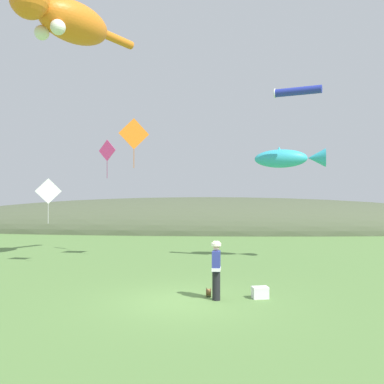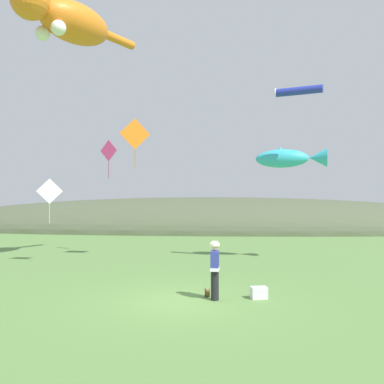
% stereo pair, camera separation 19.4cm
% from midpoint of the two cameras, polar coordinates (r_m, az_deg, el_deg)
% --- Properties ---
extents(ground_plane, '(120.00, 120.00, 0.00)m').
position_cam_midpoint_polar(ground_plane, '(13.10, -0.79, -14.41)').
color(ground_plane, '#5B8442').
extents(distant_hill_ridge, '(57.13, 13.29, 6.08)m').
position_cam_midpoint_polar(distant_hill_ridge, '(40.07, 2.41, -5.04)').
color(distant_hill_ridge, '#4C563D').
rests_on(distant_hill_ridge, ground).
extents(festival_attendant, '(0.30, 0.43, 1.77)m').
position_cam_midpoint_polar(festival_attendant, '(13.10, 3.49, -10.15)').
color(festival_attendant, black).
rests_on(festival_attendant, ground).
extents(kite_spool, '(0.15, 0.28, 0.28)m').
position_cam_midpoint_polar(kite_spool, '(13.68, 2.48, -13.21)').
color(kite_spool, olive).
rests_on(kite_spool, ground).
extents(picnic_cooler, '(0.55, 0.42, 0.36)m').
position_cam_midpoint_polar(picnic_cooler, '(13.59, 9.32, -13.11)').
color(picnic_cooler, white).
rests_on(picnic_cooler, ground).
extents(kite_giant_cat, '(3.89, 5.85, 1.99)m').
position_cam_midpoint_polar(kite_giant_cat, '(20.06, -16.20, 21.20)').
color(kite_giant_cat, orange).
extents(kite_fish_windsock, '(3.46, 1.57, 1.03)m').
position_cam_midpoint_polar(kite_fish_windsock, '(21.11, 13.17, 4.42)').
color(kite_fish_windsock, '#33B2CC').
extents(kite_tube_streamer, '(2.09, 1.10, 0.44)m').
position_cam_midpoint_polar(kite_tube_streamer, '(20.04, 14.21, 12.93)').
color(kite_tube_streamer, '#2633A5').
extents(kite_diamond_orange, '(1.37, 0.64, 2.40)m').
position_cam_midpoint_polar(kite_diamond_orange, '(20.88, -7.35, 7.66)').
color(kite_diamond_orange, orange).
extents(kite_diamond_white, '(1.11, 0.41, 2.07)m').
position_cam_midpoint_polar(kite_diamond_white, '(20.66, -18.21, 0.06)').
color(kite_diamond_white, white).
extents(kite_diamond_pink, '(1.03, 0.52, 2.04)m').
position_cam_midpoint_polar(kite_diamond_pink, '(23.16, -10.82, 5.41)').
color(kite_diamond_pink, '#E53F8C').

